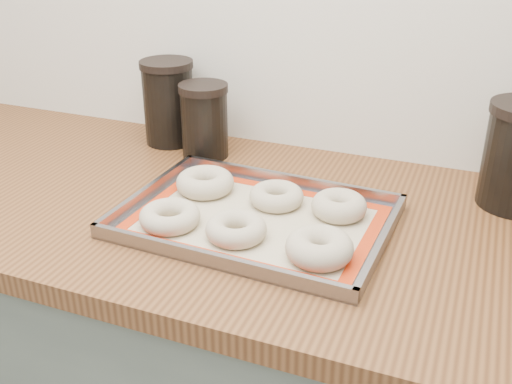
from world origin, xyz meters
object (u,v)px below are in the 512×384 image
at_px(bagel_front_left, 170,217).
at_px(canister_left, 169,102).
at_px(bagel_front_right, 319,248).
at_px(bagel_back_left, 205,182).
at_px(bagel_front_mid, 236,229).
at_px(canister_mid, 204,121).
at_px(bagel_back_mid, 276,196).
at_px(baking_tray, 256,219).
at_px(bagel_back_right, 339,206).

relative_size(bagel_front_left, canister_left, 0.55).
relative_size(bagel_front_left, bagel_front_right, 0.98).
distance_m(bagel_front_left, bagel_back_left, 0.14).
bearing_deg(bagel_front_left, bagel_back_left, 90.86).
height_order(bagel_front_mid, bagel_front_right, bagel_front_right).
height_order(bagel_front_left, canister_mid, canister_mid).
bearing_deg(canister_mid, bagel_front_mid, -56.24).
bearing_deg(canister_left, bagel_front_right, -38.42).
xyz_separation_m(bagel_back_mid, canister_mid, (-0.23, 0.17, 0.06)).
bearing_deg(bagel_back_left, canister_left, 131.85).
xyz_separation_m(baking_tray, bagel_front_right, (0.14, -0.08, 0.02)).
bearing_deg(bagel_front_mid, bagel_back_mid, 81.62).
bearing_deg(bagel_front_right, bagel_back_right, 92.93).
xyz_separation_m(canister_left, canister_mid, (0.11, -0.05, -0.01)).
distance_m(bagel_back_left, canister_left, 0.30).
distance_m(canister_left, canister_mid, 0.12).
bearing_deg(canister_mid, bagel_back_mid, -36.95).
bearing_deg(baking_tray, canister_mid, 131.74).
bearing_deg(bagel_back_mid, bagel_front_left, -135.39).
xyz_separation_m(bagel_back_mid, canister_left, (-0.34, 0.22, 0.08)).
xyz_separation_m(bagel_front_mid, bagel_back_right, (0.14, 0.14, 0.00)).
height_order(bagel_back_left, bagel_back_right, same).
relative_size(bagel_back_right, canister_mid, 0.61).
bearing_deg(bagel_front_left, canister_mid, 105.15).
bearing_deg(bagel_front_mid, bagel_front_left, -178.90).
relative_size(bagel_front_left, bagel_back_mid, 1.05).
bearing_deg(bagel_front_left, bagel_front_mid, 1.10).
height_order(canister_left, canister_mid, canister_left).
bearing_deg(bagel_front_right, bagel_back_left, 150.76).
bearing_deg(bagel_back_left, bagel_front_left, -89.14).
bearing_deg(canister_mid, bagel_back_left, -64.21).
bearing_deg(bagel_front_mid, baking_tray, 83.30).
height_order(baking_tray, bagel_front_right, bagel_front_right).
height_order(bagel_back_mid, bagel_back_right, bagel_back_right).
distance_m(bagel_front_left, canister_mid, 0.33).
bearing_deg(canister_left, bagel_back_left, -48.15).
bearing_deg(bagel_front_mid, bagel_back_left, 131.83).
xyz_separation_m(bagel_front_right, canister_mid, (-0.36, 0.32, 0.06)).
relative_size(bagel_back_mid, canister_left, 0.52).
distance_m(bagel_front_left, bagel_back_right, 0.30).
distance_m(bagel_front_mid, bagel_back_left, 0.19).
xyz_separation_m(bagel_front_mid, canister_left, (-0.32, 0.36, 0.07)).
distance_m(bagel_back_mid, canister_mid, 0.29).
bearing_deg(bagel_front_right, bagel_front_left, 177.94).
height_order(bagel_front_mid, bagel_back_mid, same).
bearing_deg(canister_mid, baking_tray, -48.26).
bearing_deg(bagel_front_right, baking_tray, 149.59).
bearing_deg(canister_left, canister_mid, -22.72).
distance_m(baking_tray, bagel_front_mid, 0.07).
xyz_separation_m(bagel_front_left, bagel_back_left, (-0.00, 0.14, 0.00)).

